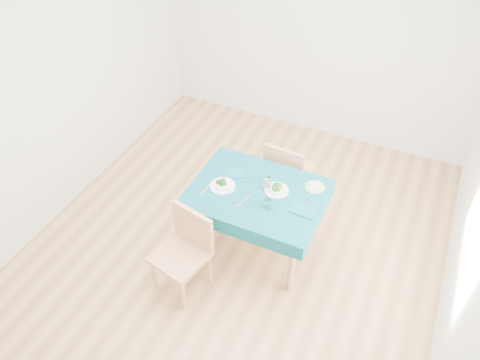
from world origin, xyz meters
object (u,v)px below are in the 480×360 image
at_px(chair_near, 179,247).
at_px(bowl_near, 222,184).
at_px(bowl_far, 277,188).
at_px(chair_far, 291,161).
at_px(table, 256,220).
at_px(side_plate, 315,187).

height_order(chair_near, bowl_near, chair_near).
bearing_deg(bowl_far, chair_near, -125.05).
bearing_deg(chair_near, chair_far, 84.63).
bearing_deg(bowl_far, bowl_near, -161.88).
bearing_deg(table, bowl_far, 29.20).
relative_size(table, side_plate, 6.58).
xyz_separation_m(chair_near, chair_far, (0.48, 1.54, 0.00)).
height_order(bowl_near, bowl_far, bowl_near).
bearing_deg(chair_far, bowl_far, 102.85).
xyz_separation_m(table, bowl_far, (0.16, 0.09, 0.41)).
distance_m(chair_near, bowl_near, 0.73).
bearing_deg(side_plate, bowl_far, -147.43).
distance_m(bowl_near, side_plate, 0.87).
xyz_separation_m(table, chair_far, (0.05, 0.79, 0.18)).
distance_m(chair_near, bowl_far, 1.05).
xyz_separation_m(table, side_plate, (0.47, 0.29, 0.38)).
distance_m(chair_near, chair_far, 1.61).
bearing_deg(bowl_far, side_plate, 32.57).
distance_m(table, chair_near, 0.88).
bearing_deg(bowl_far, table, -150.80).
distance_m(table, bowl_near, 0.53).
distance_m(bowl_far, side_plate, 0.37).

